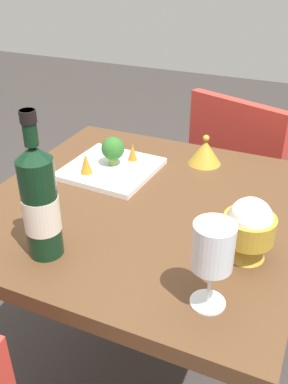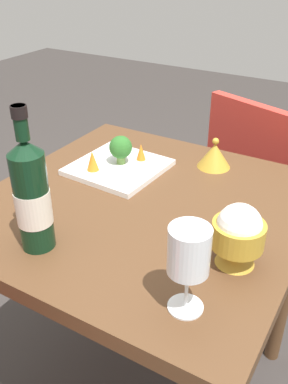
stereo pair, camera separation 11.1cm
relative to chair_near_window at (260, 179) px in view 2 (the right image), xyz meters
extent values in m
plane|color=#383330|center=(0.68, -0.13, -0.53)|extent=(8.00, 8.00, 0.00)
cube|color=brown|center=(0.68, -0.13, 0.20)|extent=(0.82, 0.82, 0.04)
cylinder|color=brown|center=(0.34, -0.47, -0.18)|extent=(0.05, 0.05, 0.71)
cylinder|color=brown|center=(0.34, 0.22, -0.18)|extent=(0.05, 0.05, 0.71)
cube|color=red|center=(-0.10, 0.03, -0.09)|extent=(0.51, 0.51, 0.02)
cube|color=red|center=(0.07, -0.03, 0.12)|extent=(0.17, 0.39, 0.40)
cylinder|color=black|center=(-0.31, -0.07, -0.31)|extent=(0.03, 0.03, 0.43)
cylinder|color=black|center=(0.01, -0.18, -0.31)|extent=(0.03, 0.03, 0.43)
cylinder|color=black|center=(0.12, 0.14, -0.31)|extent=(0.03, 0.03, 0.43)
cylinder|color=black|center=(0.96, -0.23, 0.33)|extent=(0.07, 0.08, 0.23)
cone|color=black|center=(0.96, -0.23, 0.46)|extent=(0.07, 0.08, 0.03)
cylinder|color=black|center=(0.96, -0.23, 0.51)|extent=(0.03, 0.03, 0.07)
cylinder|color=black|center=(0.96, -0.23, 0.53)|extent=(0.03, 0.03, 0.02)
cylinder|color=silver|center=(0.96, -0.23, 0.32)|extent=(0.08, 0.08, 0.08)
cylinder|color=white|center=(0.97, 0.13, 0.22)|extent=(0.07, 0.07, 0.00)
cylinder|color=white|center=(0.97, 0.13, 0.27)|extent=(0.01, 0.01, 0.08)
cylinder|color=white|center=(0.97, 0.13, 0.35)|extent=(0.08, 0.08, 0.09)
cone|color=gold|center=(0.80, 0.17, 0.24)|extent=(0.08, 0.08, 0.04)
cylinder|color=gold|center=(0.80, 0.17, 0.29)|extent=(0.11, 0.11, 0.05)
sphere|color=white|center=(0.80, 0.17, 0.31)|extent=(0.09, 0.09, 0.09)
cone|color=gold|center=(0.40, -0.05, 0.26)|extent=(0.10, 0.10, 0.07)
sphere|color=gold|center=(0.40, -0.05, 0.30)|extent=(0.02, 0.02, 0.02)
cube|color=white|center=(0.56, -0.28, 0.23)|extent=(0.26, 0.26, 0.02)
cylinder|color=#729E4C|center=(0.55, -0.28, 0.25)|extent=(0.03, 0.03, 0.03)
sphere|color=#2D6B28|center=(0.55, -0.28, 0.29)|extent=(0.07, 0.07, 0.07)
cone|color=orange|center=(0.50, -0.24, 0.26)|extent=(0.03, 0.03, 0.05)
cone|color=orange|center=(0.63, -0.33, 0.26)|extent=(0.04, 0.04, 0.06)
camera|label=1|loc=(1.56, 0.27, 0.81)|focal=40.27mm
camera|label=2|loc=(1.51, 0.36, 0.81)|focal=40.27mm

